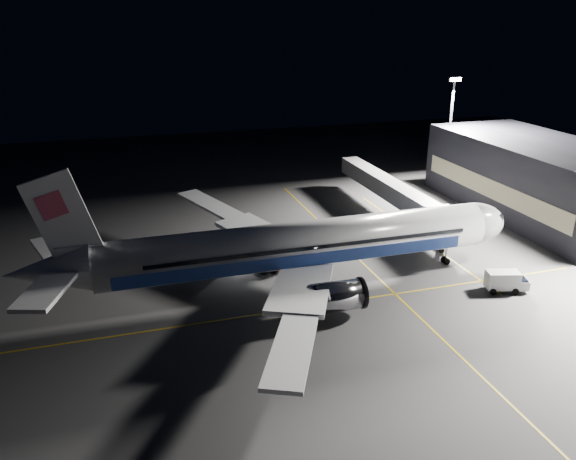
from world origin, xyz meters
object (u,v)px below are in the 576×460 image
(jet_bridge, at_px, (395,192))
(safety_cone_b, at_px, (278,269))
(airliner, at_px, (292,246))
(service_truck, at_px, (506,281))
(safety_cone_c, at_px, (323,264))
(floodlight_mast_north, at_px, (450,123))
(baggage_tug, at_px, (238,254))
(safety_cone_a, at_px, (318,265))

(jet_bridge, relative_size, safety_cone_b, 56.85)
(airliner, distance_m, service_truck, 26.08)
(airliner, distance_m, safety_cone_c, 8.40)
(airliner, distance_m, safety_cone_b, 6.40)
(jet_bridge, bearing_deg, safety_cone_c, -141.28)
(floodlight_mast_north, distance_m, baggage_tug, 52.14)
(jet_bridge, relative_size, safety_cone_a, 51.54)
(safety_cone_b, bearing_deg, service_truck, -28.24)
(safety_cone_a, distance_m, safety_cone_b, 5.41)
(jet_bridge, distance_m, safety_cone_a, 23.37)
(safety_cone_c, bearing_deg, jet_bridge, 38.72)
(safety_cone_c, bearing_deg, baggage_tug, 150.79)
(baggage_tug, xyz_separation_m, safety_cone_a, (9.49, -5.67, -0.45))
(jet_bridge, xyz_separation_m, service_truck, (1.06, -27.18, -3.22))
(safety_cone_b, bearing_deg, safety_cone_c, -1.17)
(jet_bridge, relative_size, safety_cone_c, 60.65)
(baggage_tug, height_order, safety_cone_a, baggage_tug)
(safety_cone_c, bearing_deg, floodlight_mast_north, 38.22)
(floodlight_mast_north, distance_m, service_truck, 45.80)
(baggage_tug, bearing_deg, service_truck, -19.50)
(airliner, relative_size, service_truck, 11.61)
(baggage_tug, bearing_deg, safety_cone_c, -15.53)
(service_truck, height_order, safety_cone_c, service_truck)
(service_truck, xyz_separation_m, baggage_tug, (-28.74, 18.79, -0.58))
(airliner, bearing_deg, jet_bridge, 38.04)
(safety_cone_b, bearing_deg, safety_cone_a, -1.31)
(airliner, height_order, safety_cone_c, airliner)
(jet_bridge, relative_size, service_truck, 6.50)
(airliner, height_order, jet_bridge, airliner)
(safety_cone_a, relative_size, safety_cone_b, 1.10)
(airliner, distance_m, safety_cone_a, 7.95)
(service_truck, relative_size, baggage_tug, 1.96)
(safety_cone_a, distance_m, safety_cone_c, 0.65)
(jet_bridge, distance_m, service_truck, 27.39)
(safety_cone_c, bearing_deg, service_truck, -35.21)
(airliner, xyz_separation_m, safety_cone_c, (5.54, 4.00, -4.88))
(safety_cone_c, bearing_deg, safety_cone_b, 178.83)
(jet_bridge, xyz_separation_m, safety_cone_c, (-17.53, -14.06, -4.30))
(safety_cone_c, bearing_deg, safety_cone_a, 180.00)
(floodlight_mast_north, relative_size, baggage_tug, 7.67)
(jet_bridge, bearing_deg, baggage_tug, -163.14)
(safety_cone_a, xyz_separation_m, safety_cone_b, (-5.41, 0.12, -0.03))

